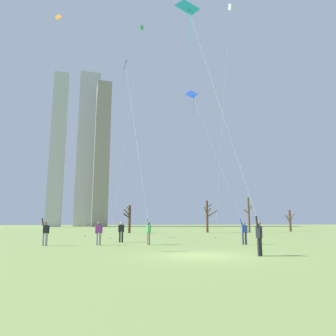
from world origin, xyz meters
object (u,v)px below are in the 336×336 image
object	(u,v)px
kite_flyer_midfield_center_blue	(238,216)
distant_kite_drifting_right_white	(227,45)
bare_tree_center	(290,220)
kite_flyer_foreground_left_teal	(247,197)
distant_kite_low_near_trees_green	(139,50)
bare_tree_far_right_edge	(207,215)
kite_flyer_far_back_pink	(11,189)
bare_tree_leftmost	(249,214)
bystander_watching_nearby	(121,231)
kite_flyer_midfield_right_purple	(142,184)
distant_kite_drifting_left_orange	(60,35)
bare_tree_left_of_center	(129,218)
bystander_far_off_by_trees	(99,232)

from	to	relation	value
kite_flyer_midfield_center_blue	distant_kite_drifting_right_white	bearing A→B (deg)	65.42
distant_kite_drifting_right_white	bare_tree_center	world-z (taller)	distant_kite_drifting_right_white
kite_flyer_foreground_left_teal	distant_kite_drifting_right_white	bearing A→B (deg)	65.36
distant_kite_low_near_trees_green	bare_tree_far_right_edge	xyz separation A→B (m)	(13.14, 9.64, -21.11)
kite_flyer_far_back_pink	bare_tree_leftmost	bearing A→B (deg)	36.87
bystander_watching_nearby	bare_tree_center	size ratio (longest dim) A/B	0.44
kite_flyer_midfield_right_purple	distant_kite_drifting_right_white	distance (m)	18.93
distant_kite_low_near_trees_green	distant_kite_drifting_left_orange	size ratio (longest dim) A/B	0.97
kite_flyer_midfield_right_purple	bystander_watching_nearby	world-z (taller)	kite_flyer_midfield_right_purple
bare_tree_center	distant_kite_drifting_left_orange	bearing A→B (deg)	-168.58
distant_kite_low_near_trees_green	bare_tree_left_of_center	bearing A→B (deg)	86.18
kite_flyer_foreground_left_teal	bare_tree_far_right_edge	bearing A→B (deg)	70.65
bystander_watching_nearby	bare_tree_leftmost	bearing A→B (deg)	41.05
distant_kite_low_near_trees_green	bare_tree_left_of_center	xyz separation A→B (m)	(0.68, 10.21, -21.57)
bystander_watching_nearby	bystander_far_off_by_trees	bearing A→B (deg)	-123.59
distant_kite_drifting_left_orange	bare_tree_left_of_center	distance (m)	27.06
bare_tree_leftmost	kite_flyer_foreground_left_teal	bearing A→B (deg)	-119.79
bystander_watching_nearby	distant_kite_drifting_left_orange	size ratio (longest dim) A/B	0.06
kite_flyer_foreground_left_teal	bare_tree_left_of_center	size ratio (longest dim) A/B	2.89
distant_kite_drifting_right_white	bare_tree_left_of_center	bearing A→B (deg)	110.42
kite_flyer_midfield_center_blue	bare_tree_left_of_center	xyz separation A→B (m)	(-4.11, 26.59, 0.19)
kite_flyer_foreground_left_teal	bare_tree_center	distance (m)	43.88
kite_flyer_foreground_left_teal	distant_kite_drifting_right_white	distance (m)	23.47
bare_tree_left_of_center	kite_flyer_midfield_center_blue	bearing A→B (deg)	-81.21
kite_flyer_midfield_center_blue	distant_kite_low_near_trees_green	world-z (taller)	distant_kite_low_near_trees_green
kite_flyer_midfield_center_blue	kite_flyer_far_back_pink	bearing A→B (deg)	172.87
distant_kite_drifting_right_white	bare_tree_left_of_center	distance (m)	27.58
bare_tree_far_right_edge	bare_tree_center	bearing A→B (deg)	3.10
kite_flyer_foreground_left_teal	distant_kite_drifting_left_orange	world-z (taller)	distant_kite_drifting_left_orange
distant_kite_drifting_right_white	kite_flyer_foreground_left_teal	bearing A→B (deg)	-114.64
kite_flyer_midfield_center_blue	distant_kite_drifting_left_orange	xyz separation A→B (m)	(-14.78, 19.00, 23.87)
bare_tree_far_right_edge	bare_tree_center	world-z (taller)	bare_tree_far_right_edge
kite_flyer_far_back_pink	bare_tree_center	size ratio (longest dim) A/B	3.64
kite_flyer_midfield_center_blue	bystander_far_off_by_trees	world-z (taller)	kite_flyer_midfield_center_blue
distant_kite_low_near_trees_green	kite_flyer_midfield_right_purple	bearing A→B (deg)	-97.45
kite_flyer_foreground_left_teal	bare_tree_left_of_center	world-z (taller)	kite_flyer_foreground_left_teal
bystander_watching_nearby	bare_tree_left_of_center	distance (m)	21.99
distant_kite_low_near_trees_green	bare_tree_center	size ratio (longest dim) A/B	7.58
kite_flyer_far_back_pink	distant_kite_low_near_trees_green	xyz separation A→B (m)	(10.73, 14.44, 20.06)
bystander_watching_nearby	distant_kite_drifting_right_white	world-z (taller)	distant_kite_drifting_right_white
bystander_far_off_by_trees	bystander_watching_nearby	size ratio (longest dim) A/B	1.00
distant_kite_drifting_right_white	kite_flyer_midfield_right_purple	bearing A→B (deg)	-157.57
kite_flyer_midfield_center_blue	bare_tree_far_right_edge	world-z (taller)	kite_flyer_midfield_center_blue
distant_kite_low_near_trees_green	bare_tree_left_of_center	size ratio (longest dim) A/B	6.78
distant_kite_drifting_right_white	bare_tree_leftmost	bearing A→B (deg)	56.45
bare_tree_far_right_edge	bystander_far_off_by_trees	bearing A→B (deg)	-127.06
kite_flyer_midfield_center_blue	bare_tree_leftmost	distance (m)	29.09
kite_flyer_foreground_left_teal	bare_tree_far_right_edge	distance (m)	35.29
kite_flyer_midfield_center_blue	kite_flyer_foreground_left_teal	bearing A→B (deg)	-114.69
kite_flyer_midfield_right_purple	bare_tree_far_right_edge	bearing A→B (deg)	57.14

